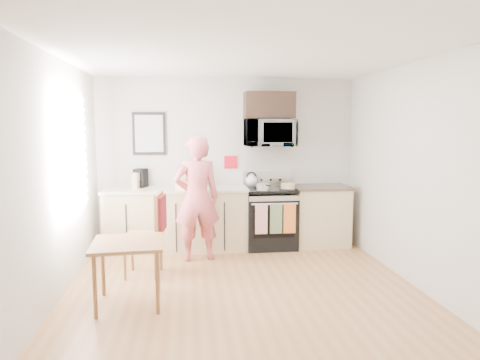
{
  "coord_description": "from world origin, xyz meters",
  "views": [
    {
      "loc": [
        -0.6,
        -4.4,
        1.85
      ],
      "look_at": [
        0.04,
        1.0,
        1.17
      ],
      "focal_mm": 32.0,
      "sensor_mm": 36.0,
      "label": 1
    }
  ],
  "objects": [
    {
      "name": "floor",
      "position": [
        0.0,
        0.0,
        0.0
      ],
      "size": [
        4.6,
        4.6,
        0.0
      ],
      "primitive_type": "plane",
      "color": "#956439",
      "rests_on": "ground"
    },
    {
      "name": "back_wall",
      "position": [
        0.0,
        2.3,
        1.3
      ],
      "size": [
        4.0,
        0.04,
        2.6
      ],
      "primitive_type": "cube",
      "color": "beige",
      "rests_on": "floor"
    },
    {
      "name": "front_wall",
      "position": [
        0.0,
        -2.3,
        1.3
      ],
      "size": [
        4.0,
        0.04,
        2.6
      ],
      "primitive_type": "cube",
      "color": "beige",
      "rests_on": "floor"
    },
    {
      "name": "left_wall",
      "position": [
        -2.0,
        0.0,
        1.3
      ],
      "size": [
        0.04,
        4.6,
        2.6
      ],
      "primitive_type": "cube",
      "color": "beige",
      "rests_on": "floor"
    },
    {
      "name": "right_wall",
      "position": [
        2.0,
        0.0,
        1.3
      ],
      "size": [
        0.04,
        4.6,
        2.6
      ],
      "primitive_type": "cube",
      "color": "beige",
      "rests_on": "floor"
    },
    {
      "name": "ceiling",
      "position": [
        0.0,
        0.0,
        2.6
      ],
      "size": [
        4.0,
        4.6,
        0.04
      ],
      "primitive_type": "cube",
      "color": "white",
      "rests_on": "back_wall"
    },
    {
      "name": "window",
      "position": [
        -1.96,
        0.8,
        1.55
      ],
      "size": [
        0.06,
        1.4,
        1.5
      ],
      "color": "white",
      "rests_on": "left_wall"
    },
    {
      "name": "cabinet_left",
      "position": [
        -0.8,
        2.0,
        0.45
      ],
      "size": [
        2.1,
        0.6,
        0.9
      ],
      "primitive_type": "cube",
      "color": "#D1BC86",
      "rests_on": "floor"
    },
    {
      "name": "countertop_left",
      "position": [
        -0.8,
        2.0,
        0.92
      ],
      "size": [
        2.14,
        0.64,
        0.04
      ],
      "primitive_type": "cube",
      "color": "beige",
      "rests_on": "cabinet_left"
    },
    {
      "name": "cabinet_right",
      "position": [
        1.43,
        2.0,
        0.45
      ],
      "size": [
        0.84,
        0.6,
        0.9
      ],
      "primitive_type": "cube",
      "color": "#D1BC86",
      "rests_on": "floor"
    },
    {
      "name": "countertop_right",
      "position": [
        1.43,
        2.0,
        0.92
      ],
      "size": [
        0.88,
        0.64,
        0.04
      ],
      "primitive_type": "cube",
      "color": "black",
      "rests_on": "cabinet_right"
    },
    {
      "name": "range",
      "position": [
        0.63,
        1.98,
        0.44
      ],
      "size": [
        0.76,
        0.7,
        1.16
      ],
      "color": "black",
      "rests_on": "floor"
    },
    {
      "name": "microwave",
      "position": [
        0.63,
        2.08,
        1.76
      ],
      "size": [
        0.76,
        0.51,
        0.42
      ],
      "primitive_type": "imported",
      "color": "silver",
      "rests_on": "back_wall"
    },
    {
      "name": "upper_cabinet",
      "position": [
        0.63,
        2.12,
        2.18
      ],
      "size": [
        0.76,
        0.35,
        0.4
      ],
      "primitive_type": "cube",
      "color": "black",
      "rests_on": "back_wall"
    },
    {
      "name": "wall_art",
      "position": [
        -1.2,
        2.28,
        1.75
      ],
      "size": [
        0.5,
        0.04,
        0.65
      ],
      "color": "black",
      "rests_on": "back_wall"
    },
    {
      "name": "wall_trivet",
      "position": [
        0.05,
        2.28,
        1.3
      ],
      "size": [
        0.2,
        0.02,
        0.2
      ],
      "primitive_type": "cube",
      "color": "red",
      "rests_on": "back_wall"
    },
    {
      "name": "person",
      "position": [
        -0.5,
        1.45,
        0.87
      ],
      "size": [
        0.69,
        0.5,
        1.74
      ],
      "primitive_type": "imported",
      "rotation": [
        0.0,
        0.0,
        3.29
      ],
      "color": "#BB3342",
      "rests_on": "floor"
    },
    {
      "name": "dining_table",
      "position": [
        -1.24,
        0.01,
        0.6
      ],
      "size": [
        0.72,
        0.72,
        0.67
      ],
      "rotation": [
        0.0,
        0.0,
        0.06
      ],
      "color": "brown",
      "rests_on": "floor"
    },
    {
      "name": "chair",
      "position": [
        -1.04,
        0.88,
        0.67
      ],
      "size": [
        0.53,
        0.48,
        1.04
      ],
      "rotation": [
        0.0,
        0.0,
        -0.11
      ],
      "color": "brown",
      "rests_on": "floor"
    },
    {
      "name": "knife_block",
      "position": [
        -0.47,
        2.12,
        1.06
      ],
      "size": [
        0.16,
        0.19,
        0.25
      ],
      "primitive_type": "cube",
      "rotation": [
        0.0,
        0.0,
        0.38
      ],
      "color": "brown",
      "rests_on": "countertop_left"
    },
    {
      "name": "utensil_crock",
      "position": [
        -0.59,
        2.14,
        1.09
      ],
      "size": [
        0.13,
        0.13,
        0.38
      ],
      "color": "red",
      "rests_on": "countertop_left"
    },
    {
      "name": "fruit_bowl",
      "position": [
        -0.63,
        2.17,
        0.98
      ],
      "size": [
        0.26,
        0.26,
        0.11
      ],
      "color": "white",
      "rests_on": "countertop_left"
    },
    {
      "name": "milk_carton",
      "position": [
        -1.39,
        2.04,
        1.06
      ],
      "size": [
        0.12,
        0.12,
        0.23
      ],
      "primitive_type": "cube",
      "rotation": [
        0.0,
        0.0,
        -0.4
      ],
      "color": "tan",
      "rests_on": "countertop_left"
    },
    {
      "name": "coffee_maker",
      "position": [
        -1.33,
        2.18,
        1.07
      ],
      "size": [
        0.22,
        0.26,
        0.28
      ],
      "rotation": [
        0.0,
        0.0,
        -0.4
      ],
      "color": "black",
      "rests_on": "countertop_left"
    },
    {
      "name": "bread_bag",
      "position": [
        -0.65,
        1.78,
        0.99
      ],
      "size": [
        0.33,
        0.28,
        0.11
      ],
      "primitive_type": "cube",
      "rotation": [
        0.0,
        0.0,
        -0.58
      ],
      "color": "tan",
      "rests_on": "countertop_left"
    },
    {
      "name": "cake",
      "position": [
        0.86,
        1.8,
        0.97
      ],
      "size": [
        0.26,
        0.26,
        0.09
      ],
      "color": "black",
      "rests_on": "range"
    },
    {
      "name": "kettle",
      "position": [
        0.37,
        2.18,
        1.02
      ],
      "size": [
        0.18,
        0.18,
        0.23
      ],
      "color": "white",
      "rests_on": "range"
    },
    {
      "name": "pot",
      "position": [
        0.48,
        1.75,
        0.97
      ],
      "size": [
        0.19,
        0.32,
        0.1
      ],
      "rotation": [
        0.0,
        0.0,
        0.32
      ],
      "color": "silver",
      "rests_on": "range"
    }
  ]
}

